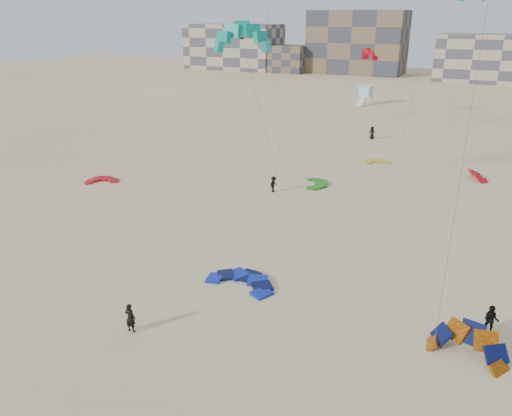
% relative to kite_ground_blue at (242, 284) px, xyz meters
% --- Properties ---
extents(ground, '(320.00, 320.00, 0.00)m').
position_rel_kite_ground_blue_xyz_m(ground, '(1.15, -4.87, 0.00)').
color(ground, beige).
rests_on(ground, ground).
extents(kite_ground_blue, '(4.70, 4.89, 0.76)m').
position_rel_kite_ground_blue_xyz_m(kite_ground_blue, '(0.00, 0.00, 0.00)').
color(kite_ground_blue, '#101FE1').
rests_on(kite_ground_blue, ground).
extents(kite_ground_orange, '(4.77, 4.73, 4.06)m').
position_rel_kite_ground_blue_xyz_m(kite_ground_orange, '(13.88, -1.41, 0.00)').
color(kite_ground_orange, '#D06005').
rests_on(kite_ground_orange, ground).
extents(kite_ground_red, '(4.55, 4.59, 0.96)m').
position_rel_kite_ground_blue_xyz_m(kite_ground_red, '(-23.39, 12.52, 0.00)').
color(kite_ground_red, red).
rests_on(kite_ground_red, ground).
extents(kite_ground_green, '(4.61, 4.47, 0.75)m').
position_rel_kite_ground_blue_xyz_m(kite_ground_green, '(-2.74, 21.67, 0.00)').
color(kite_ground_green, '#257E18').
rests_on(kite_ground_green, ground).
extents(kite_ground_red_far, '(3.82, 3.73, 2.80)m').
position_rel_kite_ground_blue_xyz_m(kite_ground_red_far, '(12.24, 31.19, 0.00)').
color(kite_ground_red_far, red).
rests_on(kite_ground_red_far, ground).
extents(kite_ground_yellow, '(3.68, 3.77, 0.76)m').
position_rel_kite_ground_blue_xyz_m(kite_ground_yellow, '(1.05, 32.64, 0.00)').
color(kite_ground_yellow, yellow).
rests_on(kite_ground_yellow, ground).
extents(kitesurfer_main, '(0.67, 0.47, 1.75)m').
position_rel_kite_ground_blue_xyz_m(kitesurfer_main, '(-3.04, -7.39, 0.87)').
color(kitesurfer_main, black).
rests_on(kitesurfer_main, ground).
extents(kitesurfer_b, '(0.89, 0.72, 1.71)m').
position_rel_kite_ground_blue_xyz_m(kitesurfer_b, '(14.84, 1.21, 0.86)').
color(kitesurfer_b, black).
rests_on(kitesurfer_b, ground).
extents(kitesurfer_c, '(0.77, 1.12, 1.60)m').
position_rel_kite_ground_blue_xyz_m(kitesurfer_c, '(-5.69, 17.61, 0.80)').
color(kitesurfer_c, black).
rests_on(kitesurfer_c, ground).
extents(kitesurfer_e, '(0.99, 0.76, 1.79)m').
position_rel_kite_ground_blue_xyz_m(kitesurfer_e, '(-2.61, 44.76, 0.90)').
color(kitesurfer_e, black).
rests_on(kitesurfer_e, ground).
extents(kite_fly_teal_a, '(5.97, 9.63, 15.17)m').
position_rel_kite_ground_blue_xyz_m(kite_fly_teal_a, '(-6.36, 12.49, 14.57)').
color(kite_fly_teal_a, '#039E93').
rests_on(kite_fly_teal_a, ground).
extents(kite_fly_navy, '(5.20, 4.35, 14.14)m').
position_rel_kite_ground_blue_xyz_m(kite_fly_navy, '(-21.57, 38.42, 14.04)').
color(kite_fly_navy, '#081044').
rests_on(kite_fly_navy, ground).
extents(kite_fly_red, '(5.55, 7.84, 11.13)m').
position_rel_kite_ground_blue_xyz_m(kite_fly_red, '(-6.95, 56.97, 10.60)').
color(kite_fly_red, red).
rests_on(kite_fly_red, ground).
extents(lifeguard_tower_far, '(2.87, 5.26, 3.77)m').
position_rel_kite_ground_blue_xyz_m(lifeguard_tower_far, '(-11.25, 73.55, 1.87)').
color(lifeguard_tower_far, white).
rests_on(lifeguard_tower_far, ground).
extents(condo_west_a, '(30.00, 15.00, 14.00)m').
position_rel_kite_ground_blue_xyz_m(condo_west_a, '(-68.85, 125.13, 7.00)').
color(condo_west_a, tan).
rests_on(condo_west_a, ground).
extents(condo_west_b, '(28.00, 14.00, 18.00)m').
position_rel_kite_ground_blue_xyz_m(condo_west_b, '(-28.85, 129.13, 9.00)').
color(condo_west_b, brown).
rests_on(condo_west_b, ground).
extents(condo_mid, '(32.00, 16.00, 12.00)m').
position_rel_kite_ground_blue_xyz_m(condo_mid, '(11.15, 125.13, 6.00)').
color(condo_mid, tan).
rests_on(condo_mid, ground).
extents(condo_fill_left, '(12.00, 10.00, 8.00)m').
position_rel_kite_ground_blue_xyz_m(condo_fill_left, '(-48.85, 123.13, 4.00)').
color(condo_fill_left, brown).
rests_on(condo_fill_left, ground).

